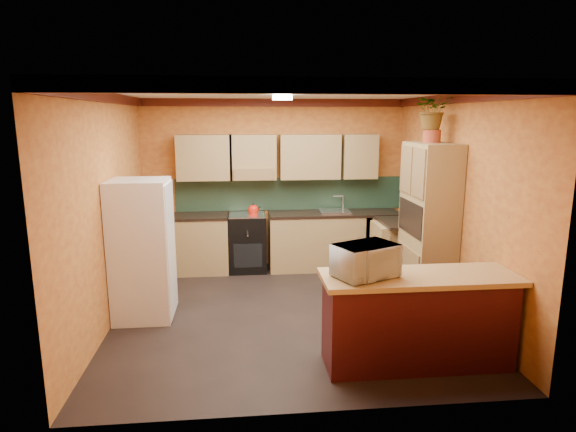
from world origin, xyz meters
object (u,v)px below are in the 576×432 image
Objects in this scene: stove at (247,242)px; pantry at (428,225)px; breakfast_bar at (417,322)px; fridge at (142,250)px; microwave at (365,261)px; base_cabinets_back at (286,242)px.

stove is 2.88m from pantry.
breakfast_bar is (1.60, -3.20, -0.02)m from stove.
fridge is 3.61m from pantry.
pantry reaches higher than microwave.
pantry is at bearing 26.35° from microwave.
microwave reaches higher than base_cabinets_back.
breakfast_bar is at bearing -63.36° from stove.
fridge reaches higher than breakfast_bar.
pantry is (1.69, -1.61, 0.61)m from base_cabinets_back.
pantry is 3.67× the size of microwave.
microwave reaches higher than stove.
breakfast_bar is 0.84m from microwave.
stove is 0.51× the size of breakfast_bar.
pantry is 2.02m from microwave.
fridge is at bearing 153.20° from breakfast_bar.
fridge is at bearing -178.00° from pantry.
pantry reaches higher than fridge.
fridge is (-1.29, -1.74, 0.39)m from stove.
stove is 0.43× the size of pantry.
stove is 3.58m from breakfast_bar.
stove reaches higher than breakfast_bar.
stove is at bearing -180.00° from base_cabinets_back.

